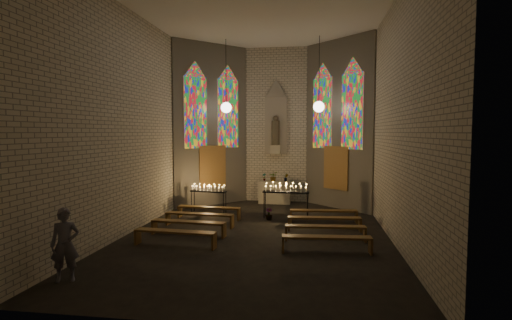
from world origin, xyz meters
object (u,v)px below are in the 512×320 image
(votive_stand_left, at_px, (208,189))
(aisle_flower_pot, at_px, (269,214))
(altar, at_px, (275,192))
(visitor, at_px, (65,245))
(votive_stand_right, at_px, (286,189))

(votive_stand_left, bearing_deg, aisle_flower_pot, -14.45)
(altar, distance_m, visitor, 10.59)
(votive_stand_left, xyz_separation_m, visitor, (-1.09, -7.60, -0.13))
(votive_stand_left, distance_m, visitor, 7.68)
(altar, height_order, votive_stand_left, votive_stand_left)
(votive_stand_left, height_order, votive_stand_right, votive_stand_right)
(aisle_flower_pot, bearing_deg, altar, 92.19)
(altar, bearing_deg, visitor, -109.32)
(votive_stand_left, relative_size, visitor, 0.94)
(aisle_flower_pot, xyz_separation_m, visitor, (-3.63, -6.55, 0.57))
(votive_stand_right, height_order, visitor, visitor)
(aisle_flower_pot, bearing_deg, visitor, -119.01)
(altar, xyz_separation_m, votive_stand_right, (0.72, -3.03, 0.57))
(votive_stand_left, height_order, visitor, visitor)
(altar, xyz_separation_m, visitor, (-3.50, -9.99, 0.29))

